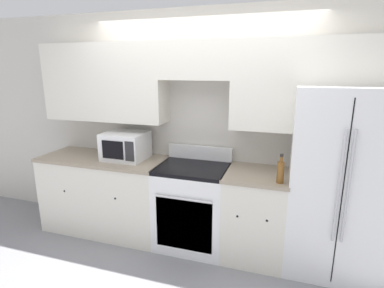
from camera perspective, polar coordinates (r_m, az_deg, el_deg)
The scene contains 8 objects.
ground_plane at distance 3.40m, azimuth -1.70°, elevation -21.02°, with size 12.00×12.00×0.00m, color gray.
wall_back at distance 3.36m, azimuth 1.38°, elevation 6.77°, with size 8.00×0.39×2.60m.
lower_cabinets_left at distance 3.88m, azimuth -16.16°, elevation -9.07°, with size 1.51×0.64×0.93m.
lower_cabinets_right at distance 3.30m, azimuth 11.88°, elevation -13.08°, with size 0.64×0.64×0.93m.
oven_range at distance 3.41m, azimuth 0.11°, elevation -11.67°, with size 0.76×0.65×1.09m.
refrigerator at distance 3.20m, azimuth 25.73°, elevation -6.53°, with size 0.86×0.76×1.81m.
microwave at distance 3.56m, azimuth -12.52°, elevation -0.31°, with size 0.47×0.42×0.31m.
bottle at distance 2.87m, azimuth 16.51°, elevation -5.06°, with size 0.07×0.07×0.28m.
Camera 1 is at (0.93, -2.62, 1.96)m, focal length 28.00 mm.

